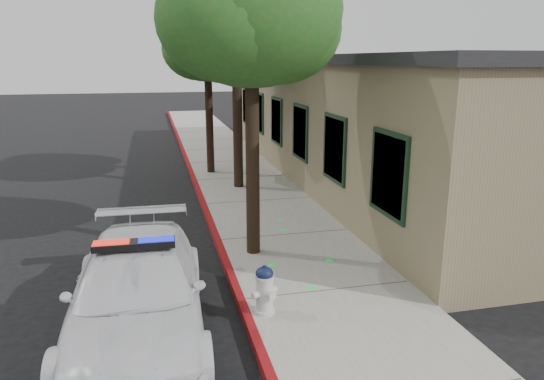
{
  "coord_description": "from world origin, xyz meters",
  "views": [
    {
      "loc": [
        -1.24,
        -7.7,
        4.11
      ],
      "look_at": [
        1.24,
        2.67,
        1.33
      ],
      "focal_mm": 33.11,
      "sensor_mm": 36.0,
      "label": 1
    }
  ],
  "objects_px": {
    "street_tree_far": "(208,47)",
    "street_tree_near": "(252,17)",
    "street_tree_mid": "(236,17)",
    "police_car": "(138,292)",
    "fire_hydrant": "(265,289)",
    "clapboard_building": "(378,117)"
  },
  "relations": [
    {
      "from": "fire_hydrant",
      "to": "street_tree_far",
      "type": "bearing_deg",
      "value": 64.65
    },
    {
      "from": "clapboard_building",
      "to": "street_tree_near",
      "type": "distance_m",
      "value": 9.54
    },
    {
      "from": "street_tree_near",
      "to": "street_tree_mid",
      "type": "xyz_separation_m",
      "value": [
        0.66,
        5.74,
        0.44
      ]
    },
    {
      "from": "street_tree_near",
      "to": "street_tree_far",
      "type": "distance_m",
      "value": 8.04
    },
    {
      "from": "police_car",
      "to": "street_tree_far",
      "type": "xyz_separation_m",
      "value": [
        2.39,
        10.64,
        3.81
      ]
    },
    {
      "from": "fire_hydrant",
      "to": "police_car",
      "type": "bearing_deg",
      "value": 155.79
    },
    {
      "from": "street_tree_far",
      "to": "street_tree_near",
      "type": "bearing_deg",
      "value": -90.53
    },
    {
      "from": "street_tree_mid",
      "to": "street_tree_far",
      "type": "distance_m",
      "value": 2.5
    },
    {
      "from": "street_tree_mid",
      "to": "street_tree_far",
      "type": "height_order",
      "value": "street_tree_mid"
    },
    {
      "from": "street_tree_near",
      "to": "street_tree_far",
      "type": "relative_size",
      "value": 1.09
    },
    {
      "from": "fire_hydrant",
      "to": "street_tree_mid",
      "type": "distance_m",
      "value": 9.7
    },
    {
      "from": "clapboard_building",
      "to": "street_tree_far",
      "type": "xyz_separation_m",
      "value": [
        -5.91,
        1.14,
        2.4
      ]
    },
    {
      "from": "clapboard_building",
      "to": "fire_hydrant",
      "type": "distance_m",
      "value": 11.56
    },
    {
      "from": "clapboard_building",
      "to": "street_tree_far",
      "type": "height_order",
      "value": "street_tree_far"
    },
    {
      "from": "street_tree_near",
      "to": "street_tree_mid",
      "type": "relative_size",
      "value": 0.92
    },
    {
      "from": "clapboard_building",
      "to": "fire_hydrant",
      "type": "xyz_separation_m",
      "value": [
        -6.34,
        -9.54,
        -1.57
      ]
    },
    {
      "from": "police_car",
      "to": "street_tree_near",
      "type": "bearing_deg",
      "value": 50.2
    },
    {
      "from": "street_tree_near",
      "to": "street_tree_mid",
      "type": "distance_m",
      "value": 5.8
    },
    {
      "from": "street_tree_mid",
      "to": "fire_hydrant",
      "type": "bearing_deg",
      "value": -96.92
    },
    {
      "from": "fire_hydrant",
      "to": "street_tree_near",
      "type": "distance_m",
      "value": 5.09
    },
    {
      "from": "clapboard_building",
      "to": "police_car",
      "type": "relative_size",
      "value": 4.22
    },
    {
      "from": "street_tree_near",
      "to": "street_tree_mid",
      "type": "bearing_deg",
      "value": 83.46
    }
  ]
}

